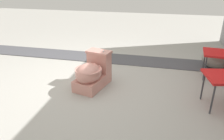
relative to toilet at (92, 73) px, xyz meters
The scene contains 4 objects.
ground_plane 0.23m from the toilet, 154.14° to the right, with size 14.00×14.00×0.00m, color #A8A59E.
gravel_strip 1.33m from the toilet, 159.25° to the left, with size 0.56×8.00×0.01m, color #4C4C51.
toilet is the anchor object (origin of this frame).
boulder_far 2.29m from the toilet, 121.25° to the left, with size 0.51×0.44×0.38m, color gray.
Camera 1 is at (2.87, 0.98, 1.56)m, focal length 35.00 mm.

